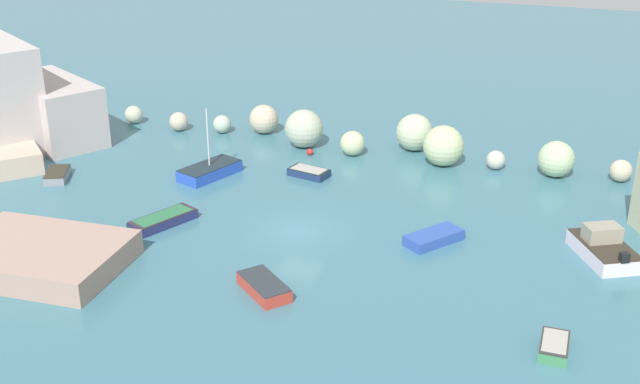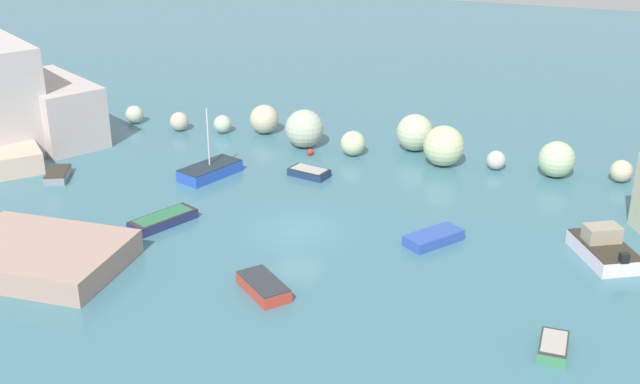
# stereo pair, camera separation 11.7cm
# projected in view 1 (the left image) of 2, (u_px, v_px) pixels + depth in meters

# --- Properties ---
(cove_water) EXTENTS (160.00, 160.00, 0.00)m
(cove_water) POSITION_uv_depth(u_px,v_px,m) (298.00, 231.00, 44.90)
(cove_water) COLOR teal
(cove_water) RESTS_ON ground
(rock_breakwater) EXTENTS (37.60, 4.95, 2.77)m
(rock_breakwater) POSITION_uv_depth(u_px,v_px,m) (381.00, 137.00, 56.18)
(rock_breakwater) COLOR beige
(rock_breakwater) RESTS_ON ground
(stone_dock) EXTENTS (8.99, 6.80, 1.30)m
(stone_dock) POSITION_uv_depth(u_px,v_px,m) (39.00, 256.00, 40.70)
(stone_dock) COLOR tan
(stone_dock) RESTS_ON ground
(channel_buoy) EXTENTS (0.46, 0.46, 0.46)m
(channel_buoy) POSITION_uv_depth(u_px,v_px,m) (310.00, 152.00, 56.22)
(channel_buoy) COLOR red
(channel_buoy) RESTS_ON cove_water
(moored_boat_0) EXTENTS (2.33, 2.90, 0.56)m
(moored_boat_0) POSITION_uv_depth(u_px,v_px,m) (57.00, 175.00, 52.02)
(moored_boat_0) COLOR gray
(moored_boat_0) RESTS_ON cove_water
(moored_boat_1) EXTENTS (1.25, 2.24, 0.56)m
(moored_boat_1) POSITION_uv_depth(u_px,v_px,m) (554.00, 346.00, 33.85)
(moored_boat_1) COLOR #3D8653
(moored_boat_1) RESTS_ON cove_water
(moored_boat_2) EXTENTS (3.04, 3.52, 0.59)m
(moored_boat_2) POSITION_uv_depth(u_px,v_px,m) (434.00, 238.00, 43.45)
(moored_boat_2) COLOR #3050AE
(moored_boat_2) RESTS_ON cove_water
(moored_boat_3) EXTENTS (3.15, 4.59, 4.61)m
(moored_boat_3) POSITION_uv_depth(u_px,v_px,m) (210.00, 170.00, 52.43)
(moored_boat_3) COLOR blue
(moored_boat_3) RESTS_ON cove_water
(moored_boat_4) EXTENTS (2.82, 1.82, 0.51)m
(moored_boat_4) POSITION_uv_depth(u_px,v_px,m) (309.00, 172.00, 52.50)
(moored_boat_4) COLOR navy
(moored_boat_4) RESTS_ON cove_water
(moored_boat_5) EXTENTS (3.35, 3.08, 0.66)m
(moored_boat_5) POSITION_uv_depth(u_px,v_px,m) (264.00, 287.00, 38.44)
(moored_boat_5) COLOR #BE3C2D
(moored_boat_5) RESTS_ON cove_water
(moored_boat_6) EXTENTS (4.04, 4.73, 1.68)m
(moored_boat_6) POSITION_uv_depth(u_px,v_px,m) (604.00, 248.00, 41.72)
(moored_boat_6) COLOR white
(moored_boat_6) RESTS_ON cove_water
(moored_boat_7) EXTENTS (2.85, 4.22, 0.58)m
(moored_boat_7) POSITION_uv_depth(u_px,v_px,m) (163.00, 220.00, 45.57)
(moored_boat_7) COLOR navy
(moored_boat_7) RESTS_ON cove_water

